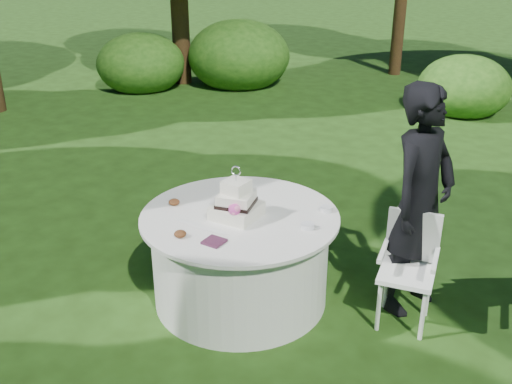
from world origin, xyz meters
TOP-DOWN VIEW (x-y plane):
  - ground at (0.00, 0.00)m, footprint 80.00×80.00m
  - napkins at (0.10, -0.47)m, footprint 0.14×0.14m
  - feather_plume at (-0.13, -0.33)m, footprint 0.48×0.07m
  - guest at (1.19, 0.68)m, footprint 0.59×0.76m
  - table at (0.00, 0.00)m, footprint 1.56×1.56m
  - cake at (0.00, -0.05)m, footprint 0.35×0.35m
  - chair at (1.23, 0.47)m, footprint 0.48×0.47m
  - votives at (0.28, 0.31)m, footprint 0.92×0.45m
  - petal_cups at (-0.36, -0.33)m, footprint 0.48×0.49m

SIDE VIEW (x-z plane):
  - ground at x=0.00m, z-range 0.00..0.00m
  - table at x=0.00m, z-range 0.00..0.77m
  - chair at x=1.23m, z-range 0.08..0.96m
  - feather_plume at x=-0.13m, z-range 0.77..0.78m
  - napkins at x=0.10m, z-range 0.77..0.79m
  - votives at x=0.28m, z-range 0.77..0.81m
  - petal_cups at x=-0.36m, z-range 0.77..0.82m
  - cake at x=0.00m, z-range 0.67..1.10m
  - guest at x=1.19m, z-range 0.00..1.83m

